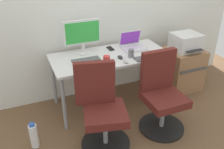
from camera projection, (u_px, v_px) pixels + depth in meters
ground_plane at (111, 103)px, 3.46m from camera, size 5.28×5.28×0.00m
back_wall at (98, 3)px, 3.21m from camera, size 4.40×0.04×2.60m
desk at (110, 60)px, 3.16m from camera, size 1.50×0.70×0.73m
office_chair_left at (102, 110)px, 2.59m from camera, size 0.54×0.54×0.94m
office_chair_right at (161, 96)px, 2.84m from camera, size 0.54×0.54×0.94m
side_cabinet at (182, 69)px, 3.71m from camera, size 0.51×0.50×0.62m
printer at (186, 42)px, 3.51m from camera, size 0.38×0.40×0.24m
water_bottle_on_floor at (34, 135)px, 2.65m from camera, size 0.09×0.09×0.31m
desktop_monitor at (82, 34)px, 3.08m from camera, size 0.48×0.18×0.43m
open_laptop at (132, 44)px, 3.32m from camera, size 0.31×0.27×0.22m
keyboard_by_monitor at (86, 60)px, 2.97m from camera, size 0.34×0.12×0.02m
keyboard_by_laptop at (148, 58)px, 3.03m from camera, size 0.34×0.12×0.02m
mouse_by_monitor at (120, 57)px, 3.03m from camera, size 0.06×0.10×0.03m
mouse_by_laptop at (126, 61)px, 2.92m from camera, size 0.06×0.10×0.03m
coffee_mug at (107, 60)px, 2.89m from camera, size 0.08×0.08×0.09m
pen_cup at (131, 53)px, 3.05m from camera, size 0.07×0.07×0.10m
phone_near_laptop at (110, 49)px, 3.31m from camera, size 0.07×0.14×0.01m
notebook at (87, 65)px, 2.83m from camera, size 0.21×0.15×0.03m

